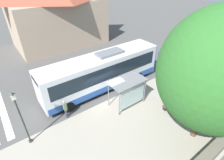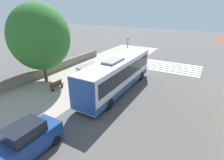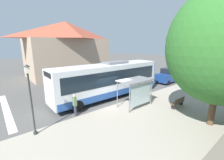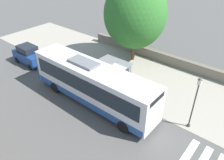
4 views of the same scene
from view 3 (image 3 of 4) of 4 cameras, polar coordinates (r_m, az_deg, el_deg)
ground_plane at (r=13.85m, az=0.29°, el=-9.57°), size 120.00×120.00×0.00m
sidewalk_plaza at (r=11.12m, az=15.86°, el=-16.18°), size 9.00×44.00×0.02m
background_building at (r=27.80m, az=-16.88°, el=11.42°), size 8.42×13.24×9.19m
bus at (r=15.34m, az=-1.15°, el=0.21°), size 2.65×11.95×3.68m
bus_shelter at (r=13.10m, az=9.29°, el=-1.66°), size 1.75×3.11×2.44m
pedestrian at (r=11.91m, az=-13.98°, el=-8.61°), size 0.34×0.23×1.73m
bench at (r=14.43m, az=23.86°, el=-7.77°), size 0.40×1.72×0.88m
street_lamp_near at (r=9.90m, az=-28.66°, el=-4.96°), size 0.28×0.28×4.33m
shade_tree at (r=11.59m, az=36.57°, el=10.36°), size 6.70×6.70×9.01m
parked_car_behind_bus at (r=23.13m, az=20.66°, el=1.57°), size 1.93×4.02×2.10m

